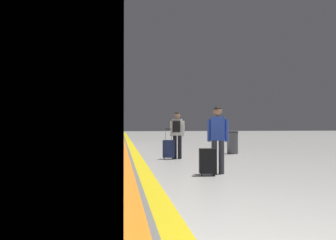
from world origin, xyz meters
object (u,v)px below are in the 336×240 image
(passenger_mid, at_px, (218,135))
(suitcase_mid, at_px, (208,161))
(high_speed_train, at_px, (64,74))
(suitcase_near, at_px, (169,149))
(passenger_near, at_px, (177,131))
(waste_bin, at_px, (232,142))

(passenger_mid, distance_m, suitcase_mid, 0.73)
(high_speed_train, distance_m, suitcase_mid, 4.34)
(suitcase_near, bearing_deg, passenger_near, 20.69)
(high_speed_train, distance_m, waste_bin, 7.54)
(passenger_near, height_order, passenger_mid, passenger_near)
(high_speed_train, height_order, passenger_mid, high_speed_train)
(high_speed_train, xyz_separation_m, suitcase_near, (3.09, 2.37, -2.15))
(suitcase_mid, relative_size, waste_bin, 0.69)
(suitcase_near, xyz_separation_m, passenger_mid, (0.69, -3.61, 0.59))
(passenger_near, xyz_separation_m, suitcase_mid, (0.05, -3.98, -0.62))
(suitcase_near, height_order, waste_bin, suitcase_near)
(high_speed_train, relative_size, passenger_near, 18.18)
(high_speed_train, xyz_separation_m, suitcase_mid, (3.45, -1.49, -2.16))
(suitcase_mid, height_order, waste_bin, waste_bin)
(high_speed_train, height_order, suitcase_near, high_speed_train)
(suitcase_near, bearing_deg, waste_bin, 32.20)
(high_speed_train, xyz_separation_m, passenger_mid, (3.77, -1.23, -1.56))
(waste_bin, bearing_deg, suitcase_near, -147.80)
(passenger_near, relative_size, waste_bin, 1.78)
(passenger_near, bearing_deg, suitcase_mid, -89.23)
(passenger_near, height_order, suitcase_near, passenger_near)
(suitcase_mid, bearing_deg, passenger_near, 90.77)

